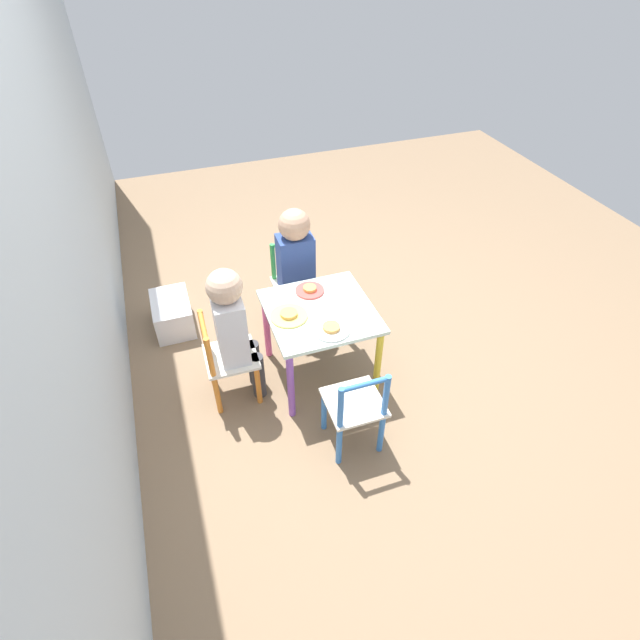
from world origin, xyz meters
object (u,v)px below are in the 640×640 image
chair_blue (355,409)px  child_right (296,260)px  kids_table (320,321)px  child_back (233,324)px  chair_green (295,286)px  chair_orange (227,360)px  plate_left (331,329)px  plate_right (310,290)px  storage_bin (173,314)px  plate_back (289,315)px

chair_blue → child_right: size_ratio=0.66×
kids_table → child_back: size_ratio=0.67×
chair_green → chair_orange: size_ratio=1.00×
child_back → plate_left: bearing=-110.3°
kids_table → chair_orange: size_ratio=1.03×
plate_right → storage_bin: plate_right is taller
child_back → storage_bin: (0.67, 0.28, -0.38)m
plate_left → storage_bin: bearing=40.7°
child_right → child_back: bearing=-134.8°
chair_blue → plate_left: bearing=-90.2°
child_back → plate_left: size_ratio=4.30×
chair_green → storage_bin: chair_green is taller
plate_left → storage_bin: (0.84, 0.73, -0.37)m
kids_table → chair_green: (0.50, -0.01, -0.13)m
storage_bin → plate_right: bearing=-125.3°
child_right → plate_left: bearing=-89.6°
child_back → plate_back: (-0.01, -0.28, -0.01)m
chair_blue → plate_back: chair_blue is taller
chair_orange → child_back: child_back is taller
chair_blue → plate_back: size_ratio=2.74×
chair_green → child_right: bearing=-90.0°
child_right → plate_right: (-0.28, 0.01, -0.01)m
storage_bin → plate_back: bearing=-140.5°
kids_table → plate_right: plate_right is taller
child_right → plate_right: 0.28m
child_right → plate_back: size_ratio=4.15×
chair_green → plate_left: chair_green is taller
chair_orange → plate_left: (-0.17, -0.50, 0.21)m
chair_green → storage_bin: 0.78m
chair_blue → child_back: 0.71m
chair_green → plate_right: chair_green is taller
chair_orange → plate_back: bearing=-90.5°
chair_green → plate_back: size_ratio=2.74×
chair_green → chair_orange: (-0.49, 0.51, 0.00)m
child_right → child_back: 0.63m
child_back → plate_left: child_back is taller
storage_bin → child_back: bearing=-157.1°
plate_right → plate_left: same height
kids_table → plate_left: bearing=180.0°
plate_back → plate_left: size_ratio=1.03×
child_right → chair_blue: bearing=-89.5°
chair_blue → plate_right: size_ratio=3.39×
chair_blue → kids_table: bearing=-90.0°
kids_table → child_right: size_ratio=0.68×
kids_table → plate_back: plate_back is taller
plate_left → chair_green: bearing=-1.1°
chair_green → child_right: size_ratio=0.66×
chair_blue → plate_right: 0.70m
child_right → kids_table: bearing=-90.0°
plate_right → chair_orange: bearing=107.2°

